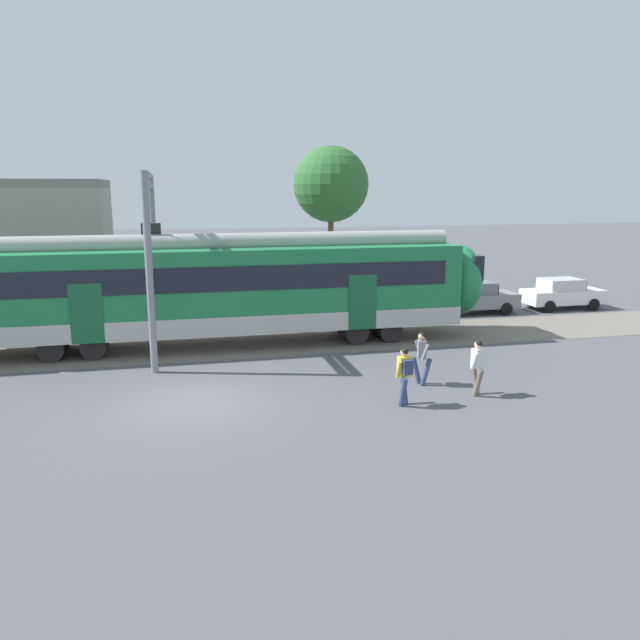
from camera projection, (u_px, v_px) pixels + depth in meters
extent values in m
plane|color=#515156|center=(195.00, 403.00, 17.66)|extent=(160.00, 160.00, 0.00)
cube|color=#B7B7B2|center=(228.00, 318.00, 24.08)|extent=(18.00, 3.06, 0.70)
cube|color=#1E7542|center=(227.00, 279.00, 23.76)|extent=(18.00, 3.00, 2.40)
cube|color=black|center=(230.00, 279.00, 22.28)|extent=(16.56, 0.03, 0.90)
cube|color=#165731|center=(362.00, 302.00, 23.59)|extent=(1.10, 0.04, 2.10)
cube|color=#165731|center=(86.00, 314.00, 21.39)|extent=(1.10, 0.04, 2.10)
cylinder|color=#9C9C97|center=(226.00, 242.00, 23.48)|extent=(17.64, 0.70, 0.70)
cube|color=black|center=(151.00, 229.00, 22.76)|extent=(0.70, 0.12, 0.40)
cylinder|color=black|center=(382.00, 326.00, 25.60)|extent=(0.90, 2.40, 0.90)
cylinder|color=black|center=(349.00, 327.00, 25.29)|extent=(0.90, 2.40, 0.90)
cylinder|color=black|center=(96.00, 340.00, 23.12)|extent=(0.90, 2.40, 0.90)
cylinder|color=black|center=(56.00, 342.00, 22.81)|extent=(0.90, 2.40, 0.90)
ellipsoid|color=#1E7542|center=(458.00, 280.00, 25.96)|extent=(1.80, 2.85, 2.95)
cube|color=black|center=(466.00, 265.00, 25.92)|extent=(0.40, 2.40, 1.00)
cylinder|color=navy|center=(404.00, 389.00, 17.58)|extent=(0.20, 0.37, 0.87)
cylinder|color=navy|center=(403.00, 392.00, 17.26)|extent=(0.20, 0.37, 0.87)
cube|color=gold|center=(404.00, 366.00, 17.28)|extent=(0.39, 0.29, 0.56)
cylinder|color=gold|center=(399.00, 369.00, 17.14)|extent=(0.12, 0.26, 0.52)
cylinder|color=gold|center=(410.00, 366.00, 17.44)|extent=(0.12, 0.26, 0.52)
sphere|color=beige|center=(404.00, 352.00, 17.21)|extent=(0.22, 0.22, 0.22)
sphere|color=black|center=(405.00, 352.00, 17.19)|extent=(0.20, 0.20, 0.20)
cube|color=navy|center=(408.00, 367.00, 17.11)|extent=(0.30, 0.20, 0.40)
cylinder|color=navy|center=(416.00, 370.00, 19.38)|extent=(0.38, 0.24, 0.87)
cylinder|color=navy|center=(426.00, 372.00, 19.19)|extent=(0.38, 0.24, 0.87)
cube|color=gray|center=(422.00, 349.00, 19.14)|extent=(0.33, 0.41, 0.56)
cylinder|color=gray|center=(425.00, 352.00, 18.93)|extent=(0.26, 0.15, 0.52)
cylinder|color=gray|center=(418.00, 349.00, 19.36)|extent=(0.26, 0.15, 0.52)
sphere|color=tan|center=(422.00, 337.00, 19.06)|extent=(0.22, 0.22, 0.22)
sphere|color=black|center=(422.00, 336.00, 19.05)|extent=(0.20, 0.20, 0.20)
cylinder|color=#6B6051|center=(475.00, 379.00, 18.44)|extent=(0.26, 0.38, 0.87)
cylinder|color=#6B6051|center=(478.00, 383.00, 18.12)|extent=(0.26, 0.38, 0.87)
cube|color=silver|center=(478.00, 358.00, 18.13)|extent=(0.42, 0.35, 0.56)
cylinder|color=silver|center=(475.00, 361.00, 17.96)|extent=(0.17, 0.26, 0.52)
cylinder|color=silver|center=(481.00, 358.00, 18.33)|extent=(0.17, 0.26, 0.52)
sphere|color=beige|center=(478.00, 345.00, 18.07)|extent=(0.22, 0.22, 0.22)
sphere|color=black|center=(479.00, 344.00, 18.05)|extent=(0.20, 0.20, 0.20)
cube|color=gray|center=(475.00, 300.00, 30.39)|extent=(4.02, 1.69, 0.68)
cube|color=slate|center=(473.00, 288.00, 30.23)|extent=(1.92, 1.47, 0.56)
cube|color=black|center=(491.00, 288.00, 30.44)|extent=(0.14, 1.37, 0.48)
cylinder|color=black|center=(491.00, 303.00, 31.47)|extent=(0.60, 0.21, 0.60)
cylinder|color=black|center=(506.00, 309.00, 29.98)|extent=(0.60, 0.21, 0.60)
cylinder|color=black|center=(445.00, 305.00, 30.95)|extent=(0.60, 0.21, 0.60)
cylinder|color=black|center=(458.00, 311.00, 29.46)|extent=(0.60, 0.21, 0.60)
cube|color=silver|center=(563.00, 296.00, 31.50)|extent=(4.01, 1.66, 0.68)
cube|color=silver|center=(561.00, 284.00, 31.34)|extent=(1.91, 1.45, 0.56)
cube|color=black|center=(577.00, 284.00, 31.56)|extent=(0.13, 1.37, 0.48)
cylinder|color=black|center=(574.00, 299.00, 32.59)|extent=(0.60, 0.20, 0.60)
cylinder|color=black|center=(593.00, 304.00, 31.11)|extent=(0.60, 0.20, 0.60)
cylinder|color=black|center=(532.00, 301.00, 32.03)|extent=(0.60, 0.20, 0.60)
cylinder|color=black|center=(549.00, 307.00, 30.55)|extent=(0.60, 0.20, 0.60)
cylinder|color=gray|center=(149.00, 275.00, 19.97)|extent=(0.24, 0.24, 6.50)
cylinder|color=gray|center=(155.00, 255.00, 26.07)|extent=(0.24, 0.24, 6.50)
cube|color=gray|center=(147.00, 175.00, 22.36)|extent=(0.20, 6.40, 0.16)
cube|color=gray|center=(148.00, 186.00, 22.44)|extent=(0.20, 6.40, 0.16)
cylinder|color=black|center=(149.00, 203.00, 22.57)|extent=(0.03, 0.03, 1.00)
cylinder|color=brown|center=(331.00, 253.00, 35.91)|extent=(0.32, 0.32, 4.72)
sphere|color=#2D662D|center=(331.00, 184.00, 35.12)|extent=(4.26, 4.26, 4.26)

